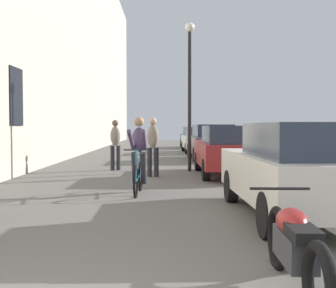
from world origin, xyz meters
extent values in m
cube|color=black|center=(-3.18, 10.54, 2.37)|extent=(0.04, 1.10, 1.70)
torus|color=black|center=(0.57, 6.74, 0.33)|extent=(0.08, 0.71, 0.71)
torus|color=black|center=(0.61, 7.79, 0.33)|extent=(0.08, 0.71, 0.71)
cylinder|color=#286084|center=(0.60, 7.70, 0.61)|extent=(0.04, 0.22, 0.58)
cylinder|color=#286084|center=(0.58, 7.20, 0.95)|extent=(0.07, 0.83, 0.14)
cylinder|color=#286084|center=(0.57, 6.77, 0.67)|extent=(0.04, 0.09, 0.67)
cylinder|color=#286084|center=(0.59, 7.29, 0.37)|extent=(0.07, 1.00, 0.12)
cylinder|color=black|center=(0.57, 6.79, 1.00)|extent=(0.52, 0.05, 0.03)
ellipsoid|color=black|center=(0.60, 7.61, 0.93)|extent=(0.12, 0.24, 0.06)
ellipsoid|color=#4C3D5B|center=(0.60, 7.53, 1.21)|extent=(0.35, 0.36, 0.59)
sphere|color=#A57A5B|center=(0.59, 7.49, 1.60)|extent=(0.22, 0.22, 0.22)
cylinder|color=#26262D|center=(0.69, 7.45, 0.55)|extent=(0.14, 0.40, 0.75)
cylinder|color=#26262D|center=(0.49, 7.46, 0.55)|extent=(0.14, 0.40, 0.75)
cylinder|color=#4C3D5B|center=(0.72, 7.14, 1.20)|extent=(0.10, 0.75, 0.48)
cylinder|color=#4C3D5B|center=(0.44, 7.15, 1.20)|extent=(0.13, 0.75, 0.48)
cylinder|color=#26262D|center=(0.92, 10.59, 0.43)|extent=(0.14, 0.14, 0.86)
cylinder|color=#26262D|center=(0.72, 10.59, 0.43)|extent=(0.14, 0.14, 0.86)
ellipsoid|color=gray|center=(0.82, 10.59, 1.20)|extent=(0.35, 0.25, 0.68)
sphere|color=tan|center=(0.82, 10.59, 1.64)|extent=(0.22, 0.22, 0.22)
cylinder|color=#26262D|center=(-0.41, 12.57, 0.42)|extent=(0.14, 0.14, 0.84)
cylinder|color=#26262D|center=(-0.61, 12.53, 0.42)|extent=(0.14, 0.14, 0.84)
ellipsoid|color=gray|center=(-0.51, 12.55, 1.17)|extent=(0.38, 0.30, 0.66)
sphere|color=brown|center=(-0.51, 12.55, 1.60)|extent=(0.22, 0.22, 0.22)
cylinder|color=black|center=(1.99, 12.18, 2.30)|extent=(0.12, 0.12, 4.60)
sphere|color=silver|center=(1.99, 12.18, 4.74)|extent=(0.32, 0.32, 0.32)
cube|color=beige|center=(3.35, 4.74, 0.67)|extent=(1.92, 4.41, 0.71)
cube|color=#283342|center=(3.36, 4.22, 1.29)|extent=(1.58, 2.40, 0.53)
cylinder|color=black|center=(2.49, 6.16, 0.31)|extent=(0.22, 0.63, 0.63)
cylinder|color=black|center=(4.13, 6.21, 0.31)|extent=(0.22, 0.63, 0.63)
cylinder|color=black|center=(2.56, 3.28, 0.31)|extent=(0.22, 0.63, 0.63)
cube|color=maroon|center=(3.10, 10.99, 0.65)|extent=(1.79, 4.27, 0.69)
cube|color=#283342|center=(3.10, 10.48, 1.26)|extent=(1.49, 2.31, 0.51)
cylinder|color=black|center=(2.29, 12.39, 0.31)|extent=(0.20, 0.62, 0.61)
cylinder|color=black|center=(3.89, 12.40, 0.31)|extent=(0.20, 0.62, 0.61)
cylinder|color=black|center=(2.31, 9.58, 0.31)|extent=(0.20, 0.62, 0.61)
cylinder|color=black|center=(3.91, 9.59, 0.31)|extent=(0.20, 0.62, 0.61)
cube|color=#595960|center=(3.22, 17.34, 0.68)|extent=(1.97, 4.46, 0.72)
cube|color=#283342|center=(3.24, 16.82, 1.30)|extent=(1.61, 2.43, 0.53)
cylinder|color=black|center=(2.35, 18.77, 0.32)|extent=(0.23, 0.64, 0.64)
cylinder|color=black|center=(4.00, 18.83, 0.32)|extent=(0.23, 0.64, 0.64)
cylinder|color=black|center=(2.44, 15.86, 0.32)|extent=(0.23, 0.64, 0.64)
cylinder|color=black|center=(4.10, 15.92, 0.32)|extent=(0.23, 0.64, 0.64)
cube|color=beige|center=(3.06, 22.59, 0.63)|extent=(1.80, 4.13, 0.67)
cube|color=#283342|center=(3.08, 22.10, 1.21)|extent=(1.48, 2.25, 0.49)
cylinder|color=black|center=(2.26, 23.92, 0.29)|extent=(0.21, 0.59, 0.59)
cylinder|color=black|center=(3.80, 23.96, 0.29)|extent=(0.21, 0.59, 0.59)
cylinder|color=black|center=(2.33, 21.22, 0.29)|extent=(0.21, 0.59, 0.59)
cylinder|color=black|center=(3.87, 21.27, 0.29)|extent=(0.21, 0.59, 0.59)
cube|color=#384C84|center=(3.14, 28.20, 0.62)|extent=(1.76, 4.10, 0.66)
cube|color=#283342|center=(3.15, 27.71, 1.20)|extent=(1.45, 2.22, 0.49)
cylinder|color=black|center=(2.35, 29.53, 0.29)|extent=(0.20, 0.59, 0.59)
cylinder|color=black|center=(3.89, 29.55, 0.29)|extent=(0.20, 0.59, 0.59)
cylinder|color=black|center=(2.40, 26.84, 0.29)|extent=(0.20, 0.59, 0.59)
cylinder|color=black|center=(3.94, 26.87, 0.29)|extent=(0.20, 0.59, 0.59)
torus|color=black|center=(2.38, 2.11, 0.30)|extent=(0.11, 0.69, 0.69)
torus|color=black|center=(2.34, 0.67, 0.30)|extent=(0.12, 0.70, 0.70)
cube|color=#333338|center=(2.36, 1.39, 0.40)|extent=(0.27, 0.77, 0.28)
ellipsoid|color=maroon|center=(2.36, 1.49, 0.62)|extent=(0.30, 0.53, 0.24)
cube|color=black|center=(2.35, 1.11, 0.60)|extent=(0.25, 0.45, 0.10)
cylinder|color=black|center=(2.38, 2.01, 0.85)|extent=(0.62, 0.05, 0.03)
camera|label=1|loc=(1.19, -2.60, 1.50)|focal=47.78mm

